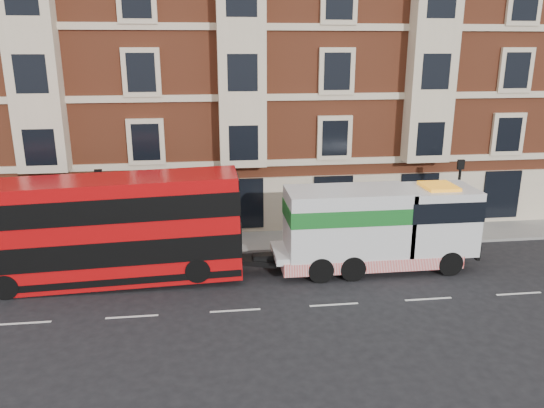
# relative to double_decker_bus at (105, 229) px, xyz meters

# --- Properties ---
(ground) EXTENTS (120.00, 120.00, 0.00)m
(ground) POSITION_rel_double_decker_bus_xyz_m (5.39, -3.41, -2.49)
(ground) COLOR black
(ground) RESTS_ON ground
(sidewalk) EXTENTS (90.00, 3.00, 0.15)m
(sidewalk) POSITION_rel_double_decker_bus_xyz_m (5.39, 4.09, -2.42)
(sidewalk) COLOR slate
(sidewalk) RESTS_ON ground
(victorian_terrace) EXTENTS (45.00, 12.00, 20.40)m
(victorian_terrace) POSITION_rel_double_decker_bus_xyz_m (5.89, 11.59, 7.57)
(victorian_terrace) COLOR brown
(victorian_terrace) RESTS_ON ground
(lamp_post_west) EXTENTS (0.35, 0.15, 4.35)m
(lamp_post_west) POSITION_rel_double_decker_bus_xyz_m (-0.61, 2.79, 0.18)
(lamp_post_west) COLOR black
(lamp_post_west) RESTS_ON sidewalk
(lamp_post_east) EXTENTS (0.35, 0.15, 4.35)m
(lamp_post_east) POSITION_rel_double_decker_bus_xyz_m (17.39, 2.79, 0.18)
(lamp_post_east) COLOR black
(lamp_post_east) RESTS_ON sidewalk
(double_decker_bus) EXTENTS (11.63, 2.67, 4.71)m
(double_decker_bus) POSITION_rel_double_decker_bus_xyz_m (0.00, 0.00, 0.00)
(double_decker_bus) COLOR #B50A0C
(double_decker_bus) RESTS_ON ground
(tow_truck) EXTENTS (9.31, 2.75, 3.88)m
(tow_truck) POSITION_rel_double_decker_bus_xyz_m (12.06, 0.00, -0.44)
(tow_truck) COLOR silver
(tow_truck) RESTS_ON ground
(pedestrian) EXTENTS (0.66, 0.46, 1.75)m
(pedestrian) POSITION_rel_double_decker_bus_xyz_m (-4.27, 3.14, -1.47)
(pedestrian) COLOR #1B1E36
(pedestrian) RESTS_ON sidewalk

